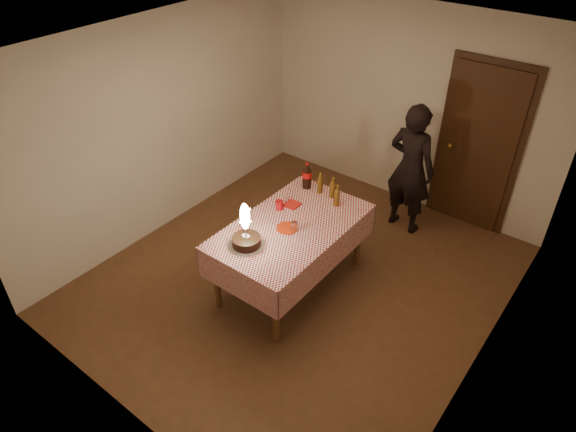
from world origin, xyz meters
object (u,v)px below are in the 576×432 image
Objects in this scene: red_plate at (287,228)px; clear_cup at (294,226)px; amber_bottle_mid at (333,188)px; birthday_cake at (246,235)px; photographer at (411,169)px; amber_bottle_right at (337,196)px; cola_bottle at (307,176)px; dining_table at (291,234)px; amber_bottle_left at (320,183)px; red_cup at (279,205)px.

clear_cup is at bearing 20.45° from red_plate.
amber_bottle_mid is (-0.03, 0.74, 0.07)m from clear_cup.
clear_cup reaches higher than red_plate.
birthday_cake is at bearing -107.72° from red_plate.
photographer reaches higher than birthday_cake.
photographer is at bearing 75.66° from red_plate.
photographer is (0.42, 1.06, -0.09)m from amber_bottle_mid.
clear_cup is (0.07, 0.03, 0.04)m from red_plate.
amber_bottle_right is 0.15× the size of photographer.
clear_cup is at bearing -62.87° from cola_bottle.
photographer reaches higher than red_plate.
dining_table is at bearing -66.34° from cola_bottle.
red_plate reaches higher than dining_table.
amber_bottle_left reaches higher than clear_cup.
birthday_cake is at bearing -105.02° from photographer.
red_cup is (-0.28, 0.23, 0.05)m from red_plate.
dining_table is at bearing -30.00° from red_cup.
birthday_cake is 1.16m from amber_bottle_right.
amber_bottle_left and amber_bottle_right have the same top height.
amber_bottle_left is 1.00× the size of amber_bottle_mid.
red_cup is 0.63m from amber_bottle_mid.
amber_bottle_right is at bearing 74.63° from dining_table.
photographer is (0.59, 1.06, -0.09)m from amber_bottle_left.
photographer is at bearing 68.17° from amber_bottle_mid.
dining_table is 7.82× the size of red_plate.
amber_bottle_left is (0.18, 0.00, -0.03)m from cola_bottle.
dining_table is at bearing 74.34° from birthday_cake.
cola_bottle is 0.18m from amber_bottle_left.
red_cup reaches higher than dining_table.
amber_bottle_left is (-0.12, 0.76, 0.11)m from red_plate.
amber_bottle_right reaches higher than red_cup.
clear_cup is at bearing 65.65° from birthday_cake.
clear_cup is 0.65m from amber_bottle_right.
photographer reaches higher than dining_table.
red_cup is 0.54m from cola_bottle.
photographer is (0.61, 2.28, -0.09)m from birthday_cake.
birthday_cake is 1.22m from amber_bottle_left.
red_plate is 0.83m from cola_bottle.
red_plate is 0.86× the size of amber_bottle_right.
red_cup is 1.76m from photographer.
amber_bottle_right is at bearing -40.02° from amber_bottle_mid.
photographer is at bearing 60.88° from amber_bottle_left.
clear_cup is 0.35× the size of amber_bottle_left.
amber_bottle_left is (-0.13, 0.70, 0.23)m from dining_table.
photographer is at bearing 75.17° from dining_table.
birthday_cake is 2.21× the size of red_plate.
red_plate is 0.69m from amber_bottle_right.
birthday_cake is 1.90× the size of amber_bottle_right.
red_cup reaches higher than clear_cup.
birthday_cake reaches higher than clear_cup.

